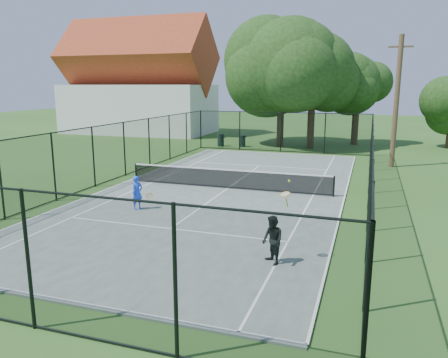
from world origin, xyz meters
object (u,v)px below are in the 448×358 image
(utility_pole, at_px, (396,101))
(player_blue, at_px, (137,193))
(tennis_net, at_px, (228,178))
(trash_bin_right, at_px, (242,141))
(player_black, at_px, (273,240))
(trash_bin_left, at_px, (221,140))

(utility_pole, relative_size, player_blue, 5.78)
(tennis_net, relative_size, trash_bin_right, 10.54)
(tennis_net, relative_size, player_blue, 7.39)
(utility_pole, bearing_deg, tennis_net, -130.78)
(player_black, bearing_deg, trash_bin_left, 112.29)
(trash_bin_left, height_order, utility_pole, utility_pole)
(tennis_net, height_order, utility_pole, utility_pole)
(utility_pole, height_order, player_blue, utility_pole)
(utility_pole, bearing_deg, trash_bin_left, 157.21)
(tennis_net, distance_m, player_blue, 5.12)
(trash_bin_right, xyz_separation_m, player_black, (7.55, -23.04, 0.27))
(trash_bin_right, distance_m, utility_pole, 13.19)
(trash_bin_left, relative_size, utility_pole, 0.13)
(player_black, bearing_deg, utility_pole, 77.70)
(player_blue, bearing_deg, tennis_net, 62.92)
(player_blue, bearing_deg, player_black, -30.33)
(tennis_net, xyz_separation_m, trash_bin_right, (-3.55, 14.78, -0.09))
(trash_bin_left, xyz_separation_m, player_black, (9.33, -22.76, 0.24))
(utility_pole, bearing_deg, player_blue, -126.67)
(utility_pole, distance_m, player_blue, 17.21)
(tennis_net, distance_m, trash_bin_left, 15.45)
(utility_pole, distance_m, player_black, 17.96)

